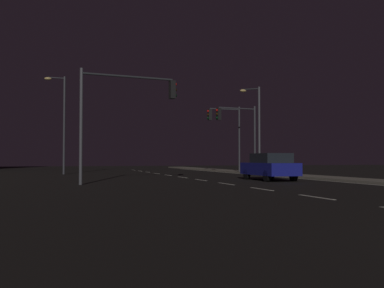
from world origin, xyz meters
The scene contains 10 objects.
ground_plane centered at (0.00, 17.50, 0.00)m, with size 112.00×112.00×0.00m, color black.
sidewalk_right centered at (7.85, 17.50, 0.07)m, with size 2.21×77.00×0.14m, color gray.
lane_markings_center centered at (0.00, 21.00, 0.01)m, with size 0.14×50.00×0.01m.
lane_edge_line centered at (6.49, 22.50, 0.01)m, with size 0.14×53.00×0.01m.
car centered at (3.68, 19.43, 0.82)m, with size 1.93×4.44×1.57m.
traffic_light_mid_right centered at (5.86, 31.78, 4.07)m, with size 3.06×0.34×5.67m.
traffic_light_mid_left centered at (-4.87, 18.52, 4.05)m, with size 5.01×0.74×5.67m.
traffic_light_far_center centered at (5.74, 28.79, 3.93)m, with size 3.60×0.65×5.40m.
street_lamp_far_end centered at (7.66, 29.55, 4.39)m, with size 1.44×1.10×7.09m.
street_lamp_across_street centered at (-7.81, 33.40, 4.70)m, with size 1.66×0.36×7.95m.
Camera 1 is at (-8.05, -3.46, 1.25)m, focal length 40.92 mm.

